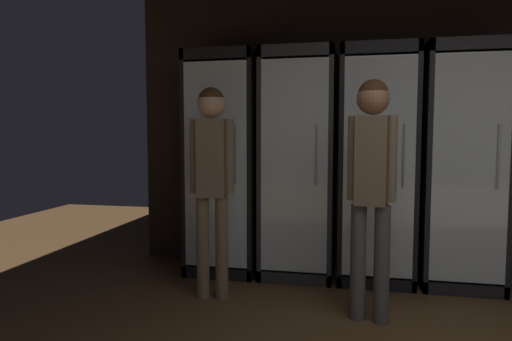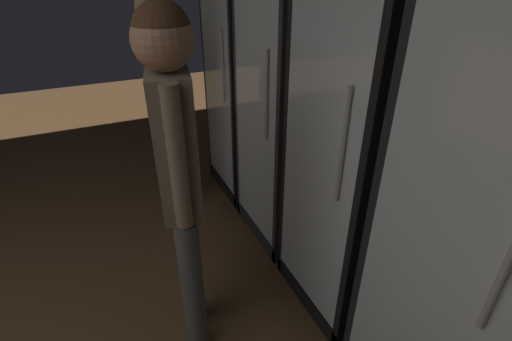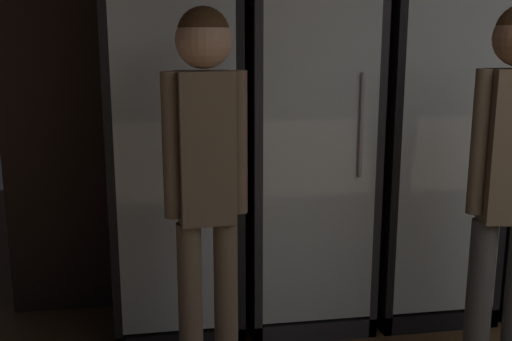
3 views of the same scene
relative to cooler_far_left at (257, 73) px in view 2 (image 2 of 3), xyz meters
name	(u,v)px [view 2 (image 2 of 3)]	position (x,y,z in m)	size (l,w,h in m)	color
cooler_far_left	(257,73)	(0.00, 0.00, 0.00)	(0.64, 0.61, 2.03)	black
cooler_left	(302,100)	(0.69, 0.00, 0.00)	(0.64, 0.61, 2.03)	#2B2B30
cooler_center	(375,139)	(1.37, 0.00, 0.01)	(0.64, 0.61, 2.03)	black
cooler_right	(511,220)	(2.06, 0.00, 0.00)	(0.64, 0.61, 2.03)	black
shopper_near	(178,167)	(1.29, -0.95, 0.04)	(0.32, 0.22, 1.65)	#4C4C4C
shopper_far	(162,82)	(0.10, -0.76, 0.05)	(0.34, 0.22, 1.64)	#72604C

